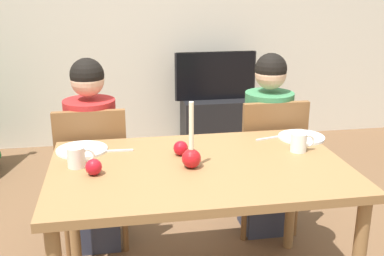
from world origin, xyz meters
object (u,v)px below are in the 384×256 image
chair_right (268,158)px  dining_table (199,181)px  tv (215,76)px  apple_by_left_plate (94,167)px  candle_centerpiece (191,154)px  plate_left (82,150)px  person_right_child (267,148)px  apple_near_candle (181,148)px  plate_right (301,137)px  mug_right (299,142)px  person_left_child (93,159)px  chair_left (93,170)px  tv_stand (215,122)px  mug_left (77,157)px

chair_right → dining_table: bearing=-132.6°
chair_right → tv: bearing=88.8°
apple_by_left_plate → candle_centerpiece: bearing=1.1°
plate_left → person_right_child: bearing=17.5°
person_right_child → apple_near_candle: bearing=-141.5°
person_right_child → plate_right: size_ratio=4.63×
dining_table → mug_right: 0.56m
person_left_child → apple_near_candle: bearing=-47.4°
chair_left → tv_stand: chair_left is taller
person_left_child → person_right_child: (1.08, 0.00, 0.00)m
mug_left → apple_by_left_plate: size_ratio=1.71×
person_right_child → apple_by_left_plate: 1.27m
person_left_child → plate_right: size_ratio=4.63×
chair_left → candle_centerpiece: size_ratio=2.85×
tv_stand → tv: tv is taller
dining_table → chair_left: bearing=130.8°
tv_stand → plate_left: (-1.15, -2.01, 0.52)m
person_left_child → candle_centerpiece: size_ratio=3.71×
person_right_child → plate_left: bearing=-162.5°
candle_centerpiece → plate_right: bearing=25.0°
chair_right → person_left_child: (-1.08, 0.03, 0.06)m
chair_left → mug_left: 0.61m
person_right_child → chair_right: bearing=-90.0°
tv_stand → candle_centerpiece: candle_centerpiece is taller
chair_right → mug_left: (-1.13, -0.53, 0.29)m
tv_stand → plate_right: 2.08m
chair_left → apple_by_left_plate: (0.04, -0.64, 0.28)m
tv_stand → plate_left: 2.37m
plate_left → mug_right: size_ratio=2.06×
candle_centerpiece → plate_left: size_ratio=1.22×
apple_by_left_plate → tv_stand: bearing=65.2°
tv → mug_left: (-1.16, -2.23, 0.09)m
person_right_child → candle_centerpiece: (-0.60, -0.67, 0.25)m
candle_centerpiece → mug_right: 0.59m
chair_right → plate_left: 1.19m
chair_left → person_left_child: (0.00, 0.03, 0.06)m
chair_left → person_right_child: (1.08, 0.03, 0.06)m
mug_left → chair_right: bearing=25.4°
dining_table → plate_left: (-0.56, 0.29, 0.09)m
mug_left → apple_by_left_plate: 0.13m
tv → apple_near_candle: size_ratio=10.76×
chair_right → plate_left: chair_right is taller
plate_right → apple_by_left_plate: 1.16m
tv_stand → apple_near_candle: (-0.66, -2.16, 0.55)m
person_left_child → apple_near_candle: 0.71m
dining_table → mug_left: (-0.57, 0.07, 0.13)m
person_left_child → plate_right: (1.16, -0.35, 0.19)m
apple_near_candle → plate_left: bearing=163.3°
plate_right → mug_right: size_ratio=2.00×
chair_right → tv: 1.71m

